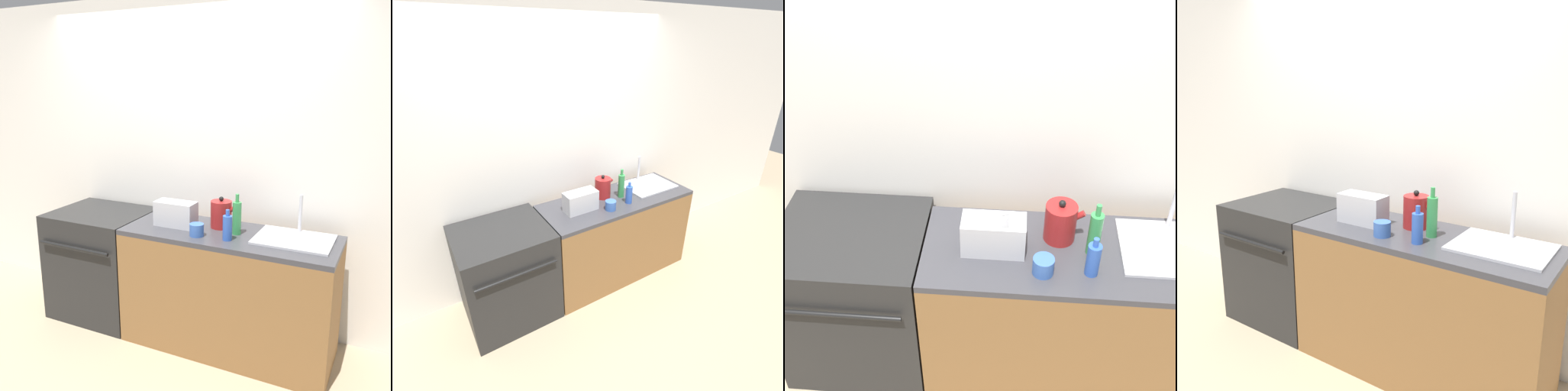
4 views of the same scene
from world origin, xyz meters
The scene contains 9 objects.
wall_back centered at (0.00, 0.72, 1.30)m, with size 8.00×0.05×2.60m.
stove centered at (-0.61, 0.33, 0.46)m, with size 0.77×0.70×0.90m.
counter_block centered at (0.55, 0.29, 0.45)m, with size 1.53×0.58×0.90m.
kettle centered at (0.44, 0.39, 1.00)m, with size 0.20×0.16×0.23m.
toaster centered at (0.12, 0.28, 0.99)m, with size 0.30×0.15×0.18m.
sink_tray centered at (0.99, 0.35, 0.91)m, with size 0.51×0.40×0.28m.
bottle_green centered at (0.60, 0.30, 1.02)m, with size 0.06×0.06×0.29m.
bottle_blue centered at (0.58, 0.16, 0.99)m, with size 0.06×0.06×0.21m.
cup_blue centered at (0.36, 0.14, 0.94)m, with size 0.10×0.10×0.09m.
Camera 3 is at (0.22, -1.64, 2.72)m, focal length 50.00 mm.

